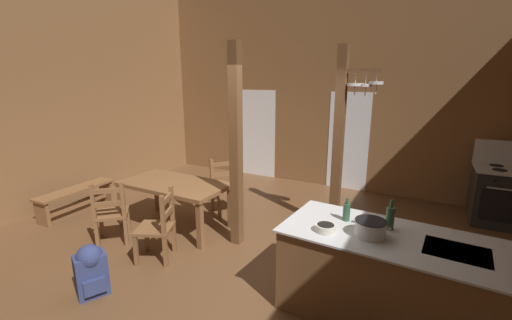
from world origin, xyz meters
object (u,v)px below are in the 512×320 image
(stove_range, at_px, (512,197))
(bottle_tall_on_counter, at_px, (390,218))
(ladderback_chair_at_table_end, at_px, (225,187))
(ladderback_chair_near_window, at_px, (158,227))
(mixing_bowl_on_counter, at_px, (326,228))
(bench_along_left_wall, at_px, (76,196))
(ladderback_chair_by_post, at_px, (111,214))
(stockpot_on_counter, at_px, (370,228))
(bottle_short_on_counter, at_px, (347,212))
(backpack, at_px, (91,269))
(dining_table, at_px, (175,188))
(kitchen_island, at_px, (394,280))

(stove_range, distance_m, bottle_tall_on_counter, 3.50)
(stove_range, height_order, ladderback_chair_at_table_end, stove_range)
(ladderback_chair_near_window, bearing_deg, bottle_tall_on_counter, 7.38)
(ladderback_chair_near_window, bearing_deg, mixing_bowl_on_counter, 0.28)
(ladderback_chair_near_window, height_order, bench_along_left_wall, ladderback_chair_near_window)
(ladderback_chair_at_table_end, xyz_separation_m, bottle_tall_on_counter, (2.87, -1.41, 0.56))
(ladderback_chair_at_table_end, xyz_separation_m, mixing_bowl_on_counter, (2.33, -1.75, 0.48))
(bottle_tall_on_counter, bearing_deg, stove_range, 64.19)
(ladderback_chair_by_post, bearing_deg, bottle_tall_on_counter, 5.46)
(stockpot_on_counter, height_order, bottle_tall_on_counter, bottle_tall_on_counter)
(bench_along_left_wall, distance_m, stockpot_on_counter, 5.09)
(bottle_short_on_counter, bearing_deg, stove_range, 58.12)
(backpack, relative_size, mixing_bowl_on_counter, 2.98)
(ladderback_chair_by_post, relative_size, bottle_tall_on_counter, 3.09)
(ladderback_chair_at_table_end, distance_m, bottle_short_on_counter, 2.87)
(mixing_bowl_on_counter, bearing_deg, stockpot_on_counter, 13.98)
(mixing_bowl_on_counter, bearing_deg, backpack, -157.98)
(ladderback_chair_by_post, bearing_deg, dining_table, 63.26)
(stove_range, bearing_deg, bottle_short_on_counter, -121.88)
(ladderback_chair_near_window, distance_m, ladderback_chair_by_post, 0.91)
(dining_table, bearing_deg, bottle_short_on_counter, -10.22)
(dining_table, relative_size, mixing_bowl_on_counter, 8.55)
(stockpot_on_counter, bearing_deg, backpack, -159.11)
(bench_along_left_wall, height_order, stockpot_on_counter, stockpot_on_counter)
(bottle_tall_on_counter, bearing_deg, bottle_short_on_counter, 178.70)
(ladderback_chair_near_window, xyz_separation_m, bench_along_left_wall, (-2.43, 0.49, -0.15))
(backpack, relative_size, stockpot_on_counter, 1.66)
(stockpot_on_counter, bearing_deg, stove_range, 63.89)
(stove_range, relative_size, bottle_tall_on_counter, 4.30)
(ladderback_chair_near_window, distance_m, stockpot_on_counter, 2.66)
(mixing_bowl_on_counter, bearing_deg, stove_range, 59.41)
(ladderback_chair_near_window, relative_size, backpack, 1.59)
(bottle_short_on_counter, bearing_deg, backpack, -152.01)
(stove_range, height_order, backpack, stove_range)
(backpack, bearing_deg, stove_range, 45.24)
(bench_along_left_wall, bearing_deg, ladderback_chair_by_post, -17.60)
(stove_range, bearing_deg, stockpot_on_counter, -116.11)
(dining_table, bearing_deg, stockpot_on_counter, -13.85)
(backpack, bearing_deg, mixing_bowl_on_counter, 22.02)
(kitchen_island, height_order, bench_along_left_wall, kitchen_island)
(ladderback_chair_near_window, bearing_deg, ladderback_chair_by_post, 179.61)
(bench_along_left_wall, xyz_separation_m, bottle_tall_on_counter, (5.17, -0.13, 0.71))
(dining_table, xyz_separation_m, bench_along_left_wall, (-1.95, -0.38, -0.35))
(mixing_bowl_on_counter, xyz_separation_m, bottle_tall_on_counter, (0.54, 0.34, 0.09))
(stove_range, distance_m, stockpot_on_counter, 3.77)
(dining_table, bearing_deg, stove_range, 28.84)
(backpack, height_order, stockpot_on_counter, stockpot_on_counter)
(ladderback_chair_near_window, bearing_deg, ladderback_chair_at_table_end, 94.21)
(ladderback_chair_by_post, relative_size, stockpot_on_counter, 2.64)
(ladderback_chair_by_post, height_order, bottle_tall_on_counter, bottle_tall_on_counter)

